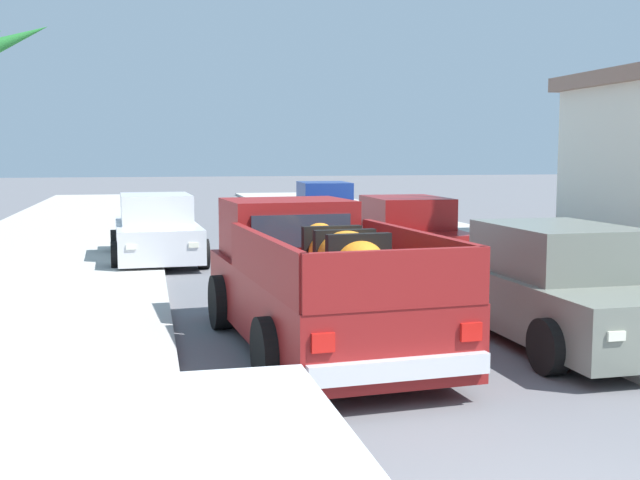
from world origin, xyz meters
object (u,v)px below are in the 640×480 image
(car_right_near, at_px, (559,288))
(car_right_mid, at_px, (405,235))
(car_right_far, at_px, (324,208))
(pickup_truck, at_px, (316,284))
(car_left_mid, at_px, (156,231))

(car_right_near, height_order, car_right_mid, same)
(car_right_mid, relative_size, car_right_far, 0.99)
(car_right_mid, height_order, car_right_far, same)
(pickup_truck, relative_size, car_right_near, 1.24)
(car_left_mid, xyz_separation_m, car_right_mid, (5.18, -2.14, 0.00))
(car_left_mid, height_order, car_right_far, same)
(car_right_far, bearing_deg, pickup_truck, -103.04)
(car_right_far, bearing_deg, car_left_mid, -128.94)
(car_right_near, bearing_deg, car_left_mid, 119.36)
(car_right_near, bearing_deg, pickup_truck, 171.55)
(car_left_mid, height_order, car_right_mid, same)
(car_right_mid, bearing_deg, car_right_far, 88.67)
(car_right_mid, bearing_deg, car_left_mid, 157.51)
(pickup_truck, height_order, car_left_mid, pickup_truck)
(pickup_truck, distance_m, car_right_mid, 7.11)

